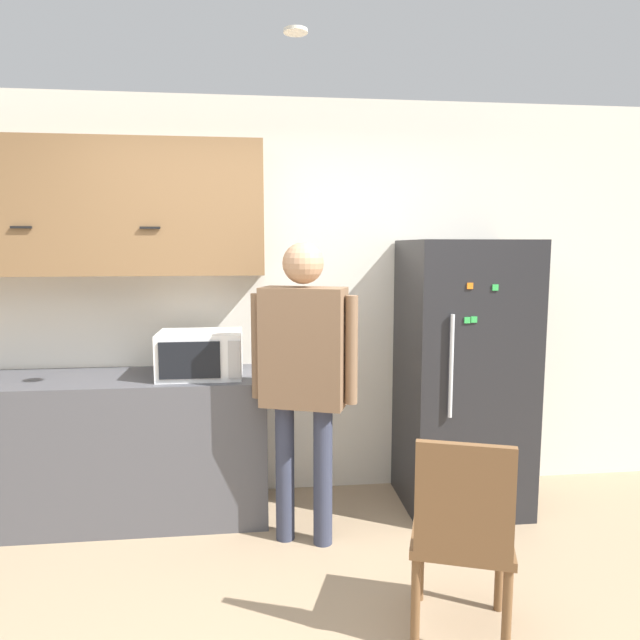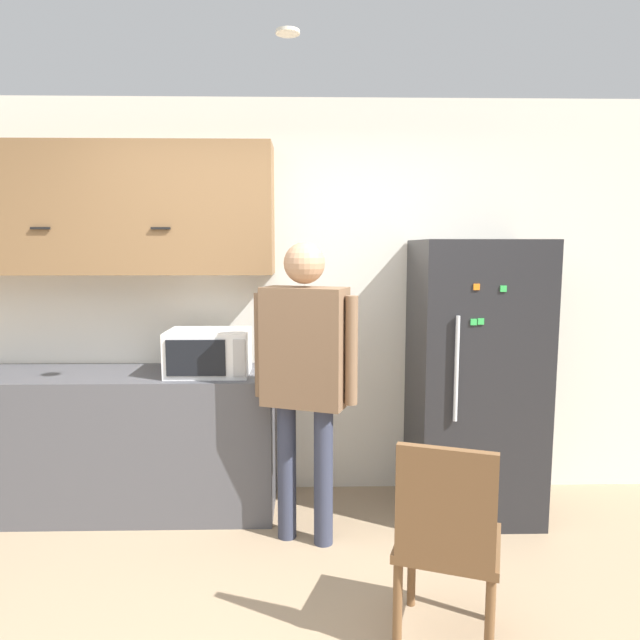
{
  "view_description": "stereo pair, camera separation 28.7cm",
  "coord_description": "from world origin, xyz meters",
  "px_view_note": "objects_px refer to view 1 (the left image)",
  "views": [
    {
      "loc": [
        -0.16,
        -2.07,
        1.72
      ],
      "look_at": [
        0.19,
        1.0,
        1.32
      ],
      "focal_mm": 32.0,
      "sensor_mm": 36.0,
      "label": 1
    },
    {
      "loc": [
        0.13,
        -2.09,
        1.72
      ],
      "look_at": [
        0.19,
        1.0,
        1.32
      ],
      "focal_mm": 32.0,
      "sensor_mm": 36.0,
      "label": 2
    }
  ],
  "objects_px": {
    "microwave": "(200,354)",
    "chair": "(462,530)",
    "person": "(304,362)",
    "refrigerator": "(462,375)"
  },
  "relations": [
    {
      "from": "refrigerator",
      "to": "microwave",
      "type": "bearing_deg",
      "value": 179.94
    },
    {
      "from": "refrigerator",
      "to": "chair",
      "type": "distance_m",
      "value": 1.46
    },
    {
      "from": "microwave",
      "to": "chair",
      "type": "distance_m",
      "value": 1.87
    },
    {
      "from": "microwave",
      "to": "refrigerator",
      "type": "relative_size",
      "value": 0.29
    },
    {
      "from": "person",
      "to": "chair",
      "type": "height_order",
      "value": "person"
    },
    {
      "from": "microwave",
      "to": "refrigerator",
      "type": "distance_m",
      "value": 1.7
    },
    {
      "from": "microwave",
      "to": "chair",
      "type": "height_order",
      "value": "microwave"
    },
    {
      "from": "microwave",
      "to": "chair",
      "type": "xyz_separation_m",
      "value": [
        1.21,
        -1.33,
        -0.54
      ]
    },
    {
      "from": "refrigerator",
      "to": "chair",
      "type": "bearing_deg",
      "value": -110.1
    },
    {
      "from": "person",
      "to": "microwave",
      "type": "bearing_deg",
      "value": 167.88
    }
  ]
}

